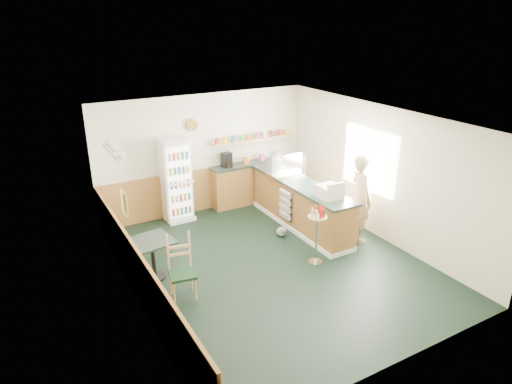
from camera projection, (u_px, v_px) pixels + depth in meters
ground at (273, 264)px, 8.44m from camera, size 6.00×6.00×0.00m
room_envelope at (243, 177)px, 8.37m from camera, size 5.04×6.02×2.72m
service_counter at (301, 207)px, 9.76m from camera, size 0.68×3.01×1.01m
back_counter at (255, 180)px, 11.06m from camera, size 2.24×0.42×1.69m
drinks_fridge at (176, 180)px, 9.96m from camera, size 0.61×0.53×1.84m
display_case at (287, 165)px, 9.95m from camera, size 0.79×0.41×0.45m
cash_register at (329, 192)px, 8.77m from camera, size 0.43×0.45×0.24m
shopkeeper at (361, 198)px, 9.06m from camera, size 0.58×0.70×1.81m
condiment_stand at (317, 227)px, 8.23m from camera, size 0.35×0.35×1.10m
newspaper_rack at (285, 205)px, 9.61m from camera, size 0.09×0.40×0.64m
cafe_table at (153, 251)px, 7.81m from camera, size 0.76×0.76×0.74m
cafe_chair at (180, 264)px, 7.31m from camera, size 0.47×0.47×1.10m
dog_doorstop at (281, 231)px, 9.44m from camera, size 0.19×0.25×0.23m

